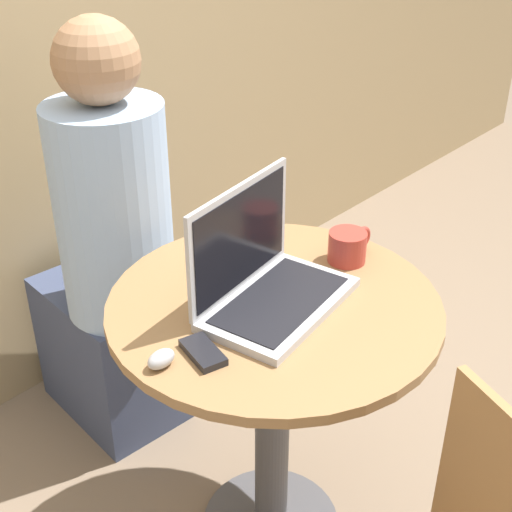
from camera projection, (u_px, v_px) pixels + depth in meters
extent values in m
cylinder|color=#4C4C51|center=(272.00, 426.00, 1.78)|extent=(0.09, 0.09, 0.70)
cylinder|color=olive|center=(274.00, 306.00, 1.60)|extent=(0.75, 0.75, 0.02)
cube|color=#B7B7BC|center=(280.00, 304.00, 1.57)|extent=(0.39, 0.26, 0.02)
cube|color=black|center=(280.00, 300.00, 1.56)|extent=(0.34, 0.21, 0.00)
cube|color=#B7B7BC|center=(240.00, 237.00, 1.55)|extent=(0.36, 0.06, 0.25)
cube|color=black|center=(242.00, 238.00, 1.55)|extent=(0.33, 0.05, 0.22)
cube|color=black|center=(203.00, 352.00, 1.42)|extent=(0.08, 0.12, 0.02)
ellipsoid|color=#B2B2B7|center=(161.00, 359.00, 1.39)|extent=(0.06, 0.04, 0.04)
cylinder|color=#B2382D|center=(347.00, 247.00, 1.73)|extent=(0.09, 0.09, 0.08)
torus|color=#B2382D|center=(362.00, 238.00, 1.77)|extent=(0.06, 0.02, 0.06)
cube|color=#3D4766|center=(111.00, 350.00, 2.28)|extent=(0.34, 0.47, 0.45)
cylinder|color=#9EBCE5|center=(113.00, 213.00, 1.94)|extent=(0.32, 0.32, 0.61)
sphere|color=#A87A56|center=(96.00, 60.00, 1.73)|extent=(0.22, 0.22, 0.22)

